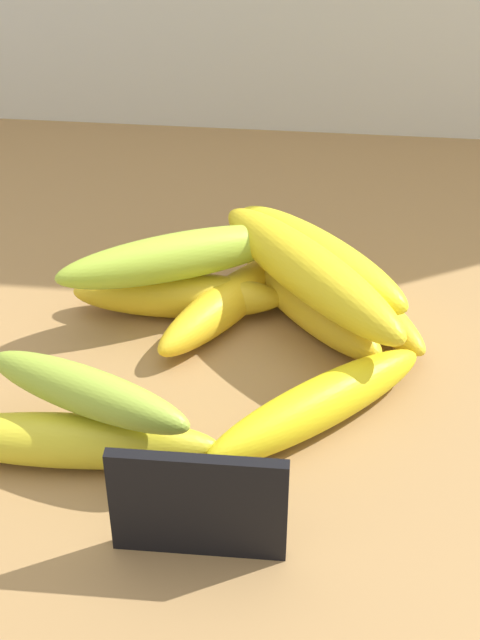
% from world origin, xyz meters
% --- Properties ---
extents(counter_top, '(1.10, 0.76, 0.03)m').
position_xyz_m(counter_top, '(0.00, 0.00, 0.01)').
color(counter_top, olive).
rests_on(counter_top, ground).
extents(chalkboard_sign, '(0.11, 0.02, 0.08)m').
position_xyz_m(chalkboard_sign, '(0.00, -0.18, 0.07)').
color(chalkboard_sign, black).
rests_on(chalkboard_sign, counter_top).
extents(banana_0, '(0.17, 0.04, 0.04)m').
position_xyz_m(banana_0, '(-0.05, 0.06, 0.05)').
color(banana_0, gold).
rests_on(banana_0, counter_top).
extents(banana_1, '(0.13, 0.15, 0.03)m').
position_xyz_m(banana_1, '(0.10, 0.07, 0.05)').
color(banana_1, yellow).
rests_on(banana_1, counter_top).
extents(banana_2, '(0.21, 0.05, 0.04)m').
position_xyz_m(banana_2, '(-0.10, -0.11, 0.05)').
color(banana_2, gold).
rests_on(banana_2, counter_top).
extents(banana_3, '(0.17, 0.15, 0.04)m').
position_xyz_m(banana_3, '(0.07, -0.06, 0.05)').
color(banana_3, yellow).
rests_on(banana_3, counter_top).
extents(banana_4, '(0.14, 0.15, 0.04)m').
position_xyz_m(banana_4, '(0.06, 0.06, 0.05)').
color(banana_4, gold).
rests_on(banana_4, counter_top).
extents(banana_5, '(0.12, 0.15, 0.04)m').
position_xyz_m(banana_5, '(-0.01, 0.05, 0.05)').
color(banana_5, yellow).
rests_on(banana_5, counter_top).
extents(banana_6, '(0.19, 0.11, 0.04)m').
position_xyz_m(banana_6, '(-0.05, 0.06, 0.09)').
color(banana_6, '#A2C135').
rests_on(banana_6, banana_0).
extents(banana_7, '(0.16, 0.09, 0.03)m').
position_xyz_m(banana_7, '(-0.08, -0.10, 0.08)').
color(banana_7, '#96B437').
rests_on(banana_7, banana_2).
extents(banana_8, '(0.16, 0.15, 0.04)m').
position_xyz_m(banana_8, '(0.07, 0.06, 0.09)').
color(banana_8, yellow).
rests_on(banana_8, banana_4).
extents(banana_9, '(0.17, 0.18, 0.04)m').
position_xyz_m(banana_9, '(0.06, 0.04, 0.09)').
color(banana_9, yellow).
rests_on(banana_9, banana_4).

